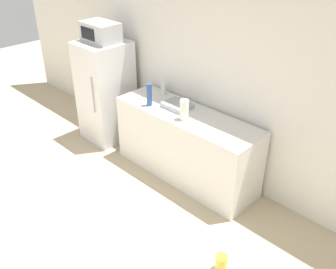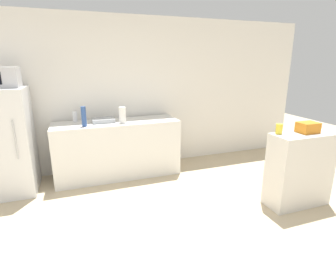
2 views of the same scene
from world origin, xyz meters
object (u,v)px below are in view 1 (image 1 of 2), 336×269
at_px(paper_towel_roll, 184,110).
at_px(bottle_short, 164,88).
at_px(bottle_tall, 149,95).
at_px(refrigerator, 106,92).
at_px(microwave, 100,32).
at_px(jar, 221,263).

bearing_deg(paper_towel_roll, bottle_short, 152.96).
relative_size(bottle_tall, paper_towel_roll, 1.17).
distance_m(bottle_short, paper_towel_roll, 0.79).
xyz_separation_m(refrigerator, bottle_tall, (1.05, -0.09, 0.31)).
xyz_separation_m(microwave, bottle_tall, (1.05, -0.09, -0.58)).
bearing_deg(refrigerator, paper_towel_roll, -2.10).
distance_m(microwave, bottle_tall, 1.21).
bearing_deg(microwave, bottle_tall, -4.65).
distance_m(microwave, bottle_short, 1.17).
height_order(microwave, bottle_tall, microwave).
xyz_separation_m(bottle_tall, paper_towel_roll, (0.58, 0.03, -0.02)).
bearing_deg(refrigerator, bottle_short, 17.97).
height_order(bottle_short, jar, jar).
distance_m(bottle_tall, jar, 2.71).
distance_m(refrigerator, jar, 3.69).
relative_size(refrigerator, jar, 12.04).
xyz_separation_m(bottle_short, paper_towel_roll, (0.71, -0.36, 0.04)).
distance_m(bottle_tall, bottle_short, 0.41).
distance_m(bottle_short, jar, 3.04).
relative_size(microwave, paper_towel_roll, 2.13).
distance_m(microwave, paper_towel_roll, 1.74).
distance_m(refrigerator, microwave, 0.89).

